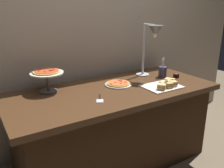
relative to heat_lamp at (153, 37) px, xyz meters
name	(u,v)px	position (x,y,z in m)	size (l,w,h in m)	color
ground_plane	(113,161)	(-0.51, -0.09, -1.18)	(8.00, 8.00, 0.00)	brown
back_wall	(87,34)	(-0.51, 0.41, 0.02)	(4.40, 0.04, 2.40)	tan
buffet_table	(113,126)	(-0.51, -0.09, -0.80)	(1.90, 0.84, 0.76)	#422816
heat_lamp	(153,37)	(0.00, 0.00, 0.00)	(0.15, 0.31, 0.54)	#B7BABF
pizza_plate_front	(118,84)	(-0.41, -0.02, -0.41)	(0.25, 0.25, 0.03)	white
pizza_plate_center	(47,75)	(-1.03, 0.16, -0.27)	(0.28, 0.28, 0.19)	#595B60
sandwich_platter	(165,85)	(-0.08, -0.30, -0.40)	(0.34, 0.26, 0.06)	white
sauce_cup_near	(176,75)	(0.24, -0.13, -0.40)	(0.06, 0.06, 0.04)	black
utensil_holder	(163,72)	(0.13, -0.04, -0.37)	(0.08, 0.08, 0.22)	#383347
serving_spatula	(100,99)	(-0.73, -0.24, -0.42)	(0.11, 0.17, 0.01)	#B7BABF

